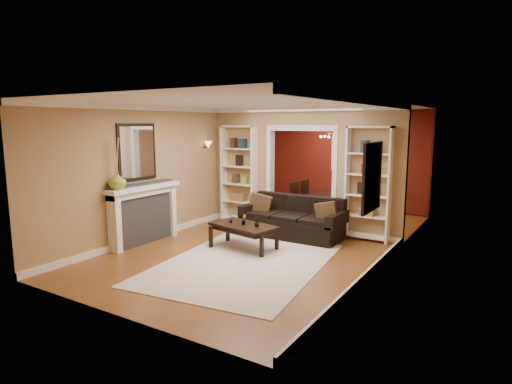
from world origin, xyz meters
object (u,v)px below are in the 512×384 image
Objects in this scene: bookshelf_left at (239,174)px; fireplace at (145,215)px; dining_table at (328,206)px; coffee_table at (244,237)px; sofa at (292,217)px; bookshelf_right at (368,184)px.

fireplace is at bearing -102.05° from bookshelf_left.
dining_table is (1.57, 1.70, -0.88)m from bookshelf_left.
dining_table is at bearing 47.37° from bookshelf_left.
coffee_table is at bearing 176.04° from dining_table.
sofa reaches higher than dining_table.
bookshelf_right is at bearing 0.00° from bookshelf_left.
fireplace is at bearing -148.02° from coffee_table.
coffee_table is 0.54× the size of bookshelf_right.
bookshelf_left reaches higher than sofa.
dining_table reaches higher than coffee_table.
bookshelf_right reaches higher than sofa.
sofa is 1.94m from bookshelf_left.
dining_table is at bearing 132.07° from bookshelf_right.
sofa is at bearing -18.77° from bookshelf_left.
sofa is 2.98m from fireplace.
fireplace is at bearing -139.04° from sofa.
bookshelf_right is 4.47m from fireplace.
bookshelf_right is at bearing 22.60° from sofa.
dining_table is (-1.53, 1.70, -0.88)m from bookshelf_right.
bookshelf_right reaches higher than dining_table.
bookshelf_left is at bearing 137.37° from dining_table.
bookshelf_left is at bearing 77.95° from fireplace.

